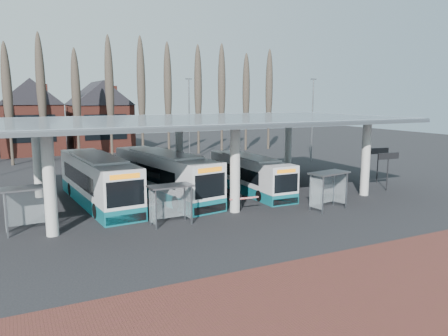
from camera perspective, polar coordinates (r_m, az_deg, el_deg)
name	(u,v)px	position (r m, az deg, el deg)	size (l,w,h in m)	color
ground	(253,221)	(28.74, 3.77, -6.89)	(140.00, 140.00, 0.00)	black
brick_strip	(399,294)	(19.93, 21.92, -15.06)	(70.00, 10.00, 0.03)	#512420
station_canopy	(203,126)	(34.83, -2.75, 5.48)	(32.00, 16.00, 6.34)	silver
poplar_row	(125,90)	(58.54, -12.75, 9.85)	(45.10, 1.10, 14.50)	#473D33
lamp_post_b	(189,119)	(53.74, -4.56, 6.44)	(0.80, 0.16, 10.17)	slate
lamp_post_c	(312,118)	(55.48, 11.47, 6.38)	(0.80, 0.16, 10.17)	slate
bus_0	(98,181)	(34.29, -16.16, -1.63)	(3.81, 13.26, 3.64)	silver
bus_1	(164,176)	(35.35, -7.82, -1.03)	(4.92, 13.38, 3.64)	silver
bus_2	(249,175)	(37.18, 3.35, -0.88)	(2.44, 11.00, 3.05)	silver
shelter_0	(28,199)	(28.47, -24.17, -3.72)	(3.01, 1.60, 2.74)	gray
shelter_1	(170,196)	(27.70, -7.09, -3.60)	(2.79, 1.47, 2.55)	gray
shelter_2	(327,182)	(31.97, 13.34, -1.80)	(3.14, 1.94, 2.73)	gray
info_sign_0	(388,159)	(39.78, 20.67, 1.11)	(2.20, 0.25, 3.27)	black
info_sign_1	(378,154)	(43.10, 19.51, 1.78)	(2.20, 0.38, 3.28)	black
barrier	(243,199)	(30.86, 2.55, -4.10)	(2.21, 0.66, 1.10)	black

